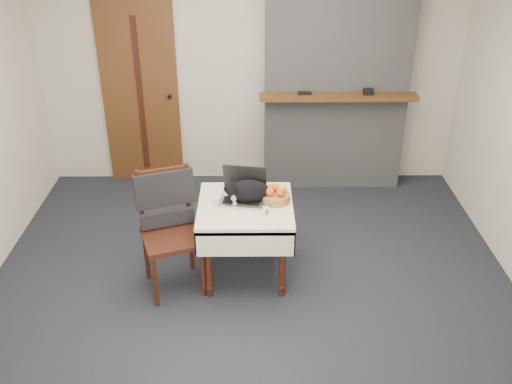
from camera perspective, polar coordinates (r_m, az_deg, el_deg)
ground at (r=5.00m, az=-0.48°, el=-8.75°), size 4.50×4.50×0.00m
room_shell at (r=4.62m, az=-0.57°, el=12.64°), size 4.52×4.01×2.61m
door at (r=6.41m, az=-11.46°, el=9.47°), size 0.82×0.10×2.00m
chimney at (r=6.14m, az=8.08°, el=11.86°), size 1.62×0.48×2.60m
side_table at (r=4.75m, az=-1.06°, el=-2.41°), size 0.78×0.78×0.70m
laptop at (r=4.74m, az=-1.29°, el=0.07°), size 0.41×0.37×0.27m
cat at (r=4.68m, az=-0.63°, el=0.08°), size 0.47×0.27×0.22m
cream_jar at (r=4.68m, az=-3.97°, el=-0.92°), size 0.06×0.06×0.07m
pill_bottle at (r=4.53m, az=1.09°, el=-1.90°), size 0.03×0.03×0.07m
fruit_basket at (r=4.72m, az=1.98°, el=-0.29°), size 0.24×0.24×0.14m
desk_clutter at (r=4.76m, az=0.78°, el=-0.67°), size 0.14×0.09×0.01m
chair at (r=4.69m, az=-8.83°, el=-2.12°), size 0.59×0.58×1.04m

